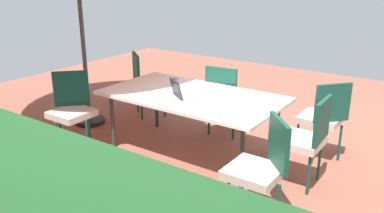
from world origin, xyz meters
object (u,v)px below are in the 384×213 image
(chair_southeast, at_px, (146,81))
(cup, at_px, (175,82))
(chair_northeast, at_px, (72,107))
(chair_south, at_px, (225,96))
(chair_west, at_px, (306,137))
(laptop, at_px, (182,94))
(chair_southwest, at_px, (324,115))
(dining_table, at_px, (192,98))
(chair_northwest, at_px, (261,165))

(chair_southeast, relative_size, cup, 9.63)
(chair_southeast, distance_m, chair_northeast, 1.48)
(chair_southeast, bearing_deg, chair_south, -140.72)
(chair_west, bearing_deg, laptop, -83.17)
(chair_southwest, bearing_deg, chair_northeast, -20.46)
(dining_table, height_order, chair_northwest, chair_northwest)
(chair_south, relative_size, chair_southeast, 1.00)
(dining_table, xyz_separation_m, chair_southeast, (1.37, -0.74, -0.17))
(laptop, bearing_deg, cup, -10.68)
(dining_table, bearing_deg, chair_southeast, -28.24)
(dining_table, height_order, chair_west, chair_west)
(chair_south, relative_size, chair_northwest, 1.00)
(chair_southeast, distance_m, chair_northwest, 3.10)
(chair_south, bearing_deg, chair_west, 145.71)
(chair_west, xyz_separation_m, laptop, (1.43, 0.22, 0.26))
(dining_table, xyz_separation_m, chair_south, (-0.01, -0.76, -0.17))
(laptop, bearing_deg, dining_table, -64.31)
(chair_southeast, bearing_deg, chair_northwest, -171.58)
(chair_southwest, relative_size, chair_northwest, 1.00)
(chair_northwest, xyz_separation_m, laptop, (1.34, -0.64, 0.26))
(chair_northeast, height_order, cup, chair_northeast)
(cup, bearing_deg, laptop, 135.72)
(chair_southwest, xyz_separation_m, cup, (1.74, 0.60, 0.27))
(laptop, height_order, cup, laptop)
(chair_northeast, distance_m, chair_west, 2.84)
(chair_northwest, bearing_deg, dining_table, -164.93)
(dining_table, distance_m, chair_northeast, 1.52)
(chair_southwest, bearing_deg, chair_south, -49.26)
(chair_southwest, height_order, laptop, laptop)
(chair_northeast, distance_m, chair_southwest, 3.07)
(cup, bearing_deg, dining_table, 155.20)
(chair_northeast, distance_m, chair_northwest, 2.63)
(chair_south, xyz_separation_m, laptop, (0.04, 0.93, 0.26))
(dining_table, relative_size, chair_northwest, 2.20)
(chair_northeast, xyz_separation_m, chair_west, (-2.73, -0.78, 0.00))
(chair_northwest, height_order, cup, chair_northwest)
(chair_south, xyz_separation_m, cup, (0.40, 0.58, 0.27))
(laptop, distance_m, cup, 0.50)
(dining_table, xyz_separation_m, cup, (0.38, -0.18, 0.10))
(chair_northwest, distance_m, chair_west, 0.86)
(chair_southeast, relative_size, chair_northwest, 1.00)
(chair_southwest, distance_m, cup, 1.86)
(chair_northwest, relative_size, chair_west, 1.00)
(chair_southeast, xyz_separation_m, chair_southwest, (-2.73, -0.04, 0.00))
(chair_northeast, bearing_deg, dining_table, -16.17)
(dining_table, xyz_separation_m, laptop, (0.02, 0.17, 0.09))
(chair_south, relative_size, laptop, 2.43)
(dining_table, xyz_separation_m, chair_west, (-1.41, -0.04, -0.17))
(chair_south, height_order, chair_southwest, same)
(dining_table, height_order, chair_south, chair_south)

